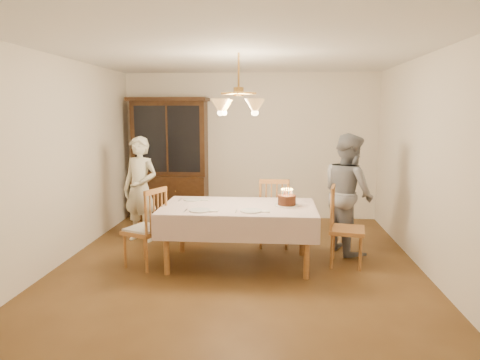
# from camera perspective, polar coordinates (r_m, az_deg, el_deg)

# --- Properties ---
(ground) EXTENTS (5.00, 5.00, 0.00)m
(ground) POSITION_cam_1_polar(r_m,az_deg,el_deg) (5.54, -0.17, -11.13)
(ground) COLOR #543518
(ground) RESTS_ON ground
(room_shell) EXTENTS (5.00, 5.00, 5.00)m
(room_shell) POSITION_cam_1_polar(r_m,az_deg,el_deg) (5.21, -0.18, 5.44)
(room_shell) COLOR white
(room_shell) RESTS_ON ground
(dining_table) EXTENTS (1.90, 1.10, 0.76)m
(dining_table) POSITION_cam_1_polar(r_m,az_deg,el_deg) (5.34, -0.18, -4.23)
(dining_table) COLOR #945B2B
(dining_table) RESTS_ON ground
(china_hutch) EXTENTS (1.38, 0.54, 2.16)m
(china_hutch) POSITION_cam_1_polar(r_m,az_deg,el_deg) (7.71, -9.30, 2.44)
(china_hutch) COLOR black
(china_hutch) RESTS_ON ground
(chair_far_side) EXTENTS (0.44, 0.42, 1.00)m
(chair_far_side) POSITION_cam_1_polar(r_m,az_deg,el_deg) (6.14, 4.54, -4.80)
(chair_far_side) COLOR #945B2B
(chair_far_side) RESTS_ON ground
(chair_left_end) EXTENTS (0.56, 0.57, 1.00)m
(chair_left_end) POSITION_cam_1_polar(r_m,az_deg,el_deg) (5.46, -12.50, -6.63)
(chair_left_end) COLOR #945B2B
(chair_left_end) RESTS_ON ground
(chair_right_end) EXTENTS (0.49, 0.51, 1.00)m
(chair_right_end) POSITION_cam_1_polar(r_m,az_deg,el_deg) (5.54, 13.95, -6.57)
(chair_right_end) COLOR #945B2B
(chair_right_end) RESTS_ON ground
(elderly_woman) EXTENTS (0.66, 0.54, 1.56)m
(elderly_woman) POSITION_cam_1_polar(r_m,az_deg,el_deg) (6.50, -13.14, -1.21)
(elderly_woman) COLOR #F4ECCE
(elderly_woman) RESTS_ON ground
(adult_in_grey) EXTENTS (0.87, 0.97, 1.63)m
(adult_in_grey) POSITION_cam_1_polar(r_m,az_deg,el_deg) (6.01, 14.20, -1.72)
(adult_in_grey) COLOR slate
(adult_in_grey) RESTS_ON ground
(birthday_cake) EXTENTS (0.30, 0.30, 0.22)m
(birthday_cake) POSITION_cam_1_polar(r_m,az_deg,el_deg) (5.33, 6.26, -2.78)
(birthday_cake) COLOR white
(birthday_cake) RESTS_ON dining_table
(place_setting_near_left) EXTENTS (0.40, 0.25, 0.02)m
(place_setting_near_left) POSITION_cam_1_polar(r_m,az_deg,el_deg) (5.05, -5.25, -4.06)
(place_setting_near_left) COLOR white
(place_setting_near_left) RESTS_ON dining_table
(place_setting_near_right) EXTENTS (0.40, 0.26, 0.02)m
(place_setting_near_right) POSITION_cam_1_polar(r_m,az_deg,el_deg) (5.01, 1.63, -4.13)
(place_setting_near_right) COLOR white
(place_setting_near_right) RESTS_ON dining_table
(place_setting_far_left) EXTENTS (0.39, 0.24, 0.02)m
(place_setting_far_left) POSITION_cam_1_polar(r_m,az_deg,el_deg) (5.69, -6.22, -2.60)
(place_setting_far_left) COLOR white
(place_setting_far_left) RESTS_ON dining_table
(chandelier) EXTENTS (0.62, 0.62, 0.73)m
(chandelier) POSITION_cam_1_polar(r_m,az_deg,el_deg) (5.20, -0.18, 9.79)
(chandelier) COLOR #BF8C3F
(chandelier) RESTS_ON ground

